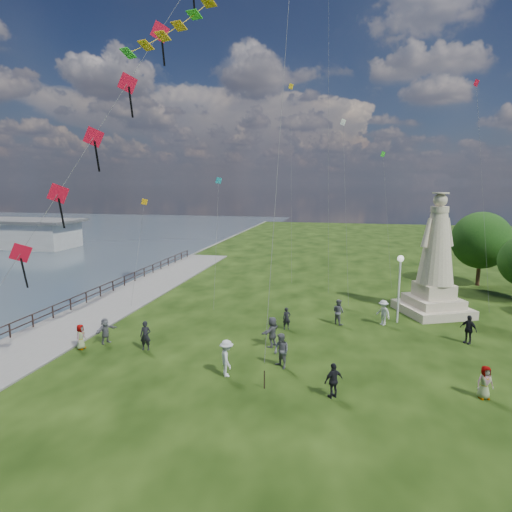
% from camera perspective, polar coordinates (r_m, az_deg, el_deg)
% --- Properties ---
extents(waterfront, '(200.00, 200.00, 1.51)m').
position_cam_1_polar(waterfront, '(32.79, -24.98, -8.43)').
color(waterfront, '#313D49').
rests_on(waterfront, ground).
extents(statue, '(5.82, 5.82, 8.97)m').
position_cam_1_polar(statue, '(34.13, 22.80, -1.60)').
color(statue, '#BBA68E').
rests_on(statue, ground).
extents(lamppost, '(0.44, 0.44, 4.76)m').
position_cam_1_polar(lamppost, '(30.95, 18.62, -2.35)').
color(lamppost, silver).
rests_on(lamppost, ground).
extents(tree_row, '(7.37, 14.21, 7.00)m').
position_cam_1_polar(tree_row, '(43.02, 29.90, 0.70)').
color(tree_row, '#382314').
rests_on(tree_row, ground).
extents(person_0, '(0.68, 0.50, 1.72)m').
position_cam_1_polar(person_0, '(26.10, -14.52, -10.25)').
color(person_0, black).
rests_on(person_0, ground).
extents(person_1, '(1.05, 1.02, 1.86)m').
position_cam_1_polar(person_1, '(23.03, 3.39, -12.52)').
color(person_1, '#595960').
rests_on(person_1, ground).
extents(person_2, '(1.12, 1.37, 1.88)m').
position_cam_1_polar(person_2, '(22.14, -3.93, -13.43)').
color(person_2, silver).
rests_on(person_2, ground).
extents(person_3, '(1.06, 0.99, 1.65)m').
position_cam_1_polar(person_3, '(20.42, 10.30, -16.01)').
color(person_3, black).
rests_on(person_3, ground).
extents(person_4, '(0.85, 0.64, 1.54)m').
position_cam_1_polar(person_4, '(22.58, 28.21, -14.63)').
color(person_4, '#595960').
rests_on(person_4, ground).
extents(person_5, '(1.17, 1.59, 1.58)m').
position_cam_1_polar(person_5, '(27.86, -19.45, -9.37)').
color(person_5, '#595960').
rests_on(person_5, ground).
extents(person_6, '(0.63, 0.53, 1.48)m').
position_cam_1_polar(person_6, '(28.81, 4.11, -8.29)').
color(person_6, black).
rests_on(person_6, ground).
extents(person_7, '(1.00, 0.95, 1.76)m').
position_cam_1_polar(person_7, '(30.21, 10.92, -7.31)').
color(person_7, '#595960').
rests_on(person_7, ground).
extents(person_8, '(1.21, 1.22, 1.75)m').
position_cam_1_polar(person_8, '(30.77, 16.60, -7.24)').
color(person_8, silver).
rests_on(person_8, ground).
extents(person_9, '(1.12, 1.10, 1.77)m').
position_cam_1_polar(person_9, '(29.26, 26.46, -8.74)').
color(person_9, black).
rests_on(person_9, ground).
extents(person_10, '(0.48, 0.75, 1.49)m').
position_cam_1_polar(person_10, '(27.47, -22.35, -9.92)').
color(person_10, '#595960').
rests_on(person_10, ground).
extents(person_11, '(1.25, 1.83, 1.82)m').
position_cam_1_polar(person_11, '(25.82, 2.16, -10.05)').
color(person_11, '#595960').
rests_on(person_11, ground).
extents(red_kite_train, '(9.40, 9.35, 20.68)m').
position_cam_1_polar(red_kite_train, '(23.74, -19.17, 16.95)').
color(red_kite_train, black).
rests_on(red_kite_train, ground).
extents(small_kites, '(31.60, 16.08, 27.79)m').
position_cam_1_polar(small_kites, '(39.13, 11.60, 15.17)').
color(small_kites, teal).
rests_on(small_kites, ground).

